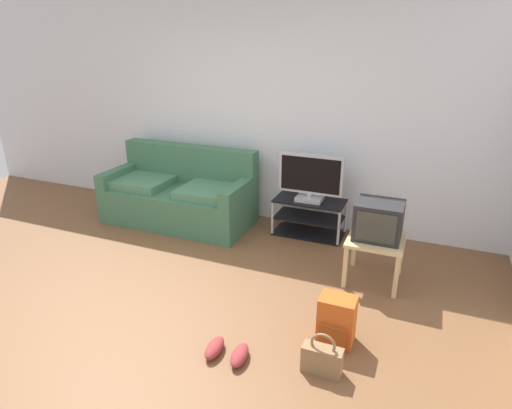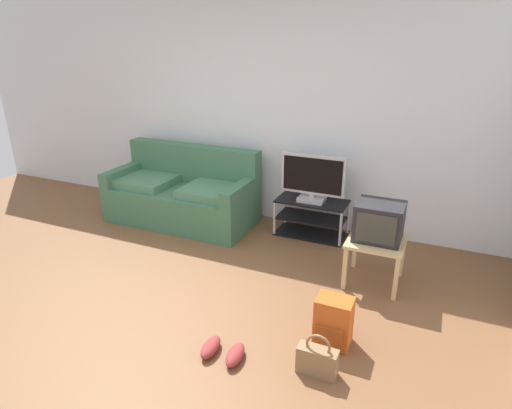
{
  "view_description": "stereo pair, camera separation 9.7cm",
  "coord_description": "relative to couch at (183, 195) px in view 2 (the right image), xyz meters",
  "views": [
    {
      "loc": [
        2.07,
        -2.47,
        2.21
      ],
      "look_at": [
        0.62,
        1.01,
        0.74
      ],
      "focal_mm": 30.37,
      "sensor_mm": 36.0,
      "label": 1
    },
    {
      "loc": [
        2.16,
        -2.43,
        2.21
      ],
      "look_at": [
        0.62,
        1.01,
        0.74
      ],
      "focal_mm": 30.37,
      "sensor_mm": 36.0,
      "label": 2
    }
  ],
  "objects": [
    {
      "name": "wall_back",
      "position": [
        0.77,
        0.57,
        1.01
      ],
      "size": [
        9.0,
        0.1,
        2.7
      ],
      "primitive_type": "cube",
      "color": "silver",
      "rests_on": "ground_plane"
    },
    {
      "name": "tv_stand",
      "position": [
        1.62,
        0.22,
        -0.12
      ],
      "size": [
        0.82,
        0.4,
        0.43
      ],
      "color": "black",
      "rests_on": "ground_plane"
    },
    {
      "name": "side_table",
      "position": [
        2.48,
        -0.56,
        0.04
      ],
      "size": [
        0.52,
        0.52,
        0.45
      ],
      "color": "tan",
      "rests_on": "ground_plane"
    },
    {
      "name": "sneakers_pair",
      "position": [
        1.65,
        -2.06,
        -0.29
      ],
      "size": [
        0.34,
        0.27,
        0.09
      ],
      "color": "#993333",
      "rests_on": "ground_plane"
    },
    {
      "name": "flat_tv",
      "position": [
        1.62,
        0.2,
        0.36
      ],
      "size": [
        0.74,
        0.22,
        0.55
      ],
      "color": "#B2B2B7",
      "rests_on": "tv_stand"
    },
    {
      "name": "couch",
      "position": [
        0.0,
        0.0,
        0.0
      ],
      "size": [
        1.83,
        0.85,
        0.92
      ],
      "color": "#3D6B4C",
      "rests_on": "ground_plane"
    },
    {
      "name": "crt_tv",
      "position": [
        2.48,
        -0.54,
        0.29
      ],
      "size": [
        0.42,
        0.37,
        0.35
      ],
      "color": "#232326",
      "rests_on": "side_table"
    },
    {
      "name": "ground_plane",
      "position": [
        0.77,
        -1.88,
        -0.35
      ],
      "size": [
        9.0,
        9.8,
        0.02
      ],
      "primitive_type": "cube",
      "color": "brown"
    },
    {
      "name": "backpack",
      "position": [
        2.35,
        -1.58,
        -0.15
      ],
      "size": [
        0.27,
        0.27,
        0.39
      ],
      "rotation": [
        0.0,
        0.0,
        0.3
      ],
      "color": "#CC561E",
      "rests_on": "ground_plane"
    },
    {
      "name": "handbag",
      "position": [
        2.34,
        -1.94,
        -0.22
      ],
      "size": [
        0.28,
        0.11,
        0.32
      ],
      "rotation": [
        0.0,
        0.0,
        0.02
      ],
      "color": "olive",
      "rests_on": "ground_plane"
    }
  ]
}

